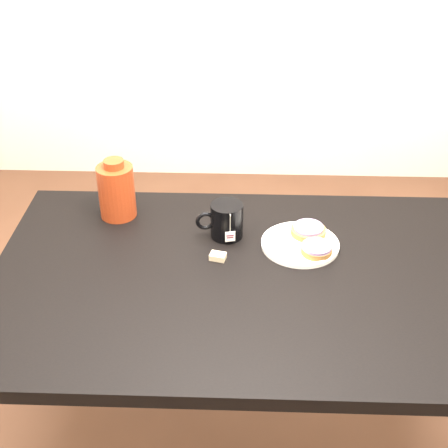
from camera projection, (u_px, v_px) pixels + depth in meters
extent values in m
plane|color=brown|center=(236.00, 447.00, 2.15)|extent=(4.00, 4.00, 0.00)
cube|color=black|center=(239.00, 280.00, 1.76)|extent=(1.40, 0.90, 0.04)
cylinder|color=black|center=(66.00, 291.00, 2.31)|extent=(0.06, 0.06, 0.71)
cylinder|color=black|center=(415.00, 299.00, 2.27)|extent=(0.06, 0.06, 0.71)
cylinder|color=white|center=(300.00, 244.00, 1.86)|extent=(0.23, 0.23, 0.01)
torus|color=white|center=(300.00, 243.00, 1.86)|extent=(0.23, 0.23, 0.01)
cylinder|color=brown|center=(308.00, 231.00, 1.89)|extent=(0.14, 0.14, 0.02)
cylinder|color=gray|center=(309.00, 227.00, 1.88)|extent=(0.12, 0.12, 0.01)
cylinder|color=brown|center=(316.00, 250.00, 1.81)|extent=(0.10, 0.10, 0.02)
cylinder|color=gray|center=(317.00, 246.00, 1.80)|extent=(0.10, 0.10, 0.01)
cylinder|color=black|center=(227.00, 220.00, 1.88)|extent=(0.12, 0.12, 0.11)
cylinder|color=black|center=(227.00, 207.00, 1.86)|extent=(0.09, 0.09, 0.00)
torus|color=black|center=(205.00, 221.00, 1.87)|extent=(0.06, 0.02, 0.06)
cylinder|color=beige|center=(230.00, 223.00, 1.82)|extent=(0.00, 0.00, 0.06)
cube|color=white|center=(230.00, 236.00, 1.85)|extent=(0.03, 0.01, 0.03)
cube|color=#C6B793|center=(218.00, 256.00, 1.80)|extent=(0.05, 0.04, 0.02)
cylinder|color=maroon|center=(117.00, 192.00, 1.97)|extent=(0.12, 0.12, 0.17)
cylinder|color=maroon|center=(114.00, 164.00, 1.91)|extent=(0.06, 0.06, 0.02)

